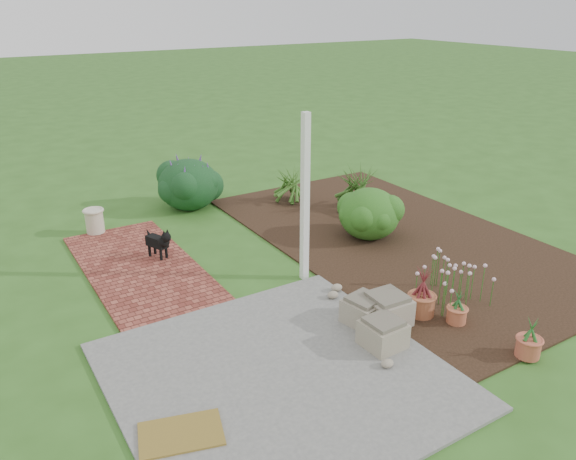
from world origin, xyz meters
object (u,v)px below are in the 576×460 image
evergreen_shrub (369,212)px  stone_trough_near (383,334)px  cream_ceramic_urn (95,221)px  black_dog (159,241)px

evergreen_shrub → stone_trough_near: bearing=-126.4°
cream_ceramic_urn → evergreen_shrub: evergreen_shrub is taller
black_dog → cream_ceramic_urn: bearing=88.1°
stone_trough_near → cream_ceramic_urn: (-2.03, 5.41, 0.06)m
black_dog → cream_ceramic_urn: size_ratio=1.26×
cream_ceramic_urn → black_dog: bearing=-69.4°
black_dog → evergreen_shrub: bearing=-39.8°
stone_trough_near → cream_ceramic_urn: size_ratio=1.09×
black_dog → cream_ceramic_urn: (-0.61, 1.63, -0.07)m
black_dog → evergreen_shrub: size_ratio=0.50×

